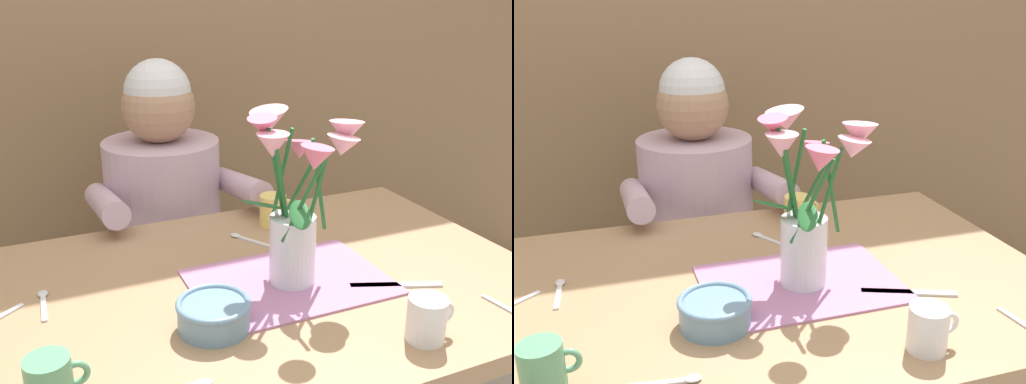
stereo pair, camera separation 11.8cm
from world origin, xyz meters
TOP-DOWN VIEW (x-y plane):
  - wood_panel_backdrop at (0.00, 1.05)m, footprint 4.00×0.10m
  - dining_table at (0.00, 0.00)m, footprint 1.20×0.80m
  - seated_person at (-0.03, 0.62)m, footprint 0.45×0.47m
  - striped_placemat at (0.06, -0.03)m, footprint 0.40×0.28m
  - flower_vase at (0.07, -0.03)m, footprint 0.26×0.29m
  - ceramic_bowl at (-0.14, -0.13)m, footprint 0.14×0.14m
  - dinner_knife at (0.25, -0.13)m, footprint 0.18×0.09m
  - coffee_cup at (-0.42, -0.22)m, footprint 0.09×0.07m
  - tea_cup at (0.19, -0.31)m, footprint 0.09×0.07m
  - ceramic_mug at (0.16, 0.27)m, footprint 0.09×0.07m
  - spoon_0 at (0.06, 0.21)m, footprint 0.07×0.11m
  - spoon_1 at (-0.41, 0.10)m, footprint 0.02×0.12m
  - spoon_3 at (-0.23, -0.26)m, footprint 0.12×0.03m

SIDE VIEW (x-z plane):
  - seated_person at x=-0.03m, z-range 0.00..1.13m
  - dining_table at x=0.00m, z-range 0.27..1.01m
  - striped_placemat at x=0.06m, z-range 0.74..0.74m
  - dinner_knife at x=0.25m, z-range 0.74..0.74m
  - spoon_0 at x=0.06m, z-range 0.74..0.75m
  - spoon_1 at x=-0.41m, z-range 0.74..0.75m
  - spoon_3 at x=-0.23m, z-range 0.74..0.75m
  - ceramic_bowl at x=-0.14m, z-range 0.74..0.80m
  - coffee_cup at x=-0.42m, z-range 0.74..0.82m
  - tea_cup at x=0.19m, z-range 0.74..0.82m
  - ceramic_mug at x=0.16m, z-range 0.74..0.82m
  - flower_vase at x=0.07m, z-range 0.75..1.10m
  - wood_panel_backdrop at x=0.00m, z-range 0.00..2.50m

